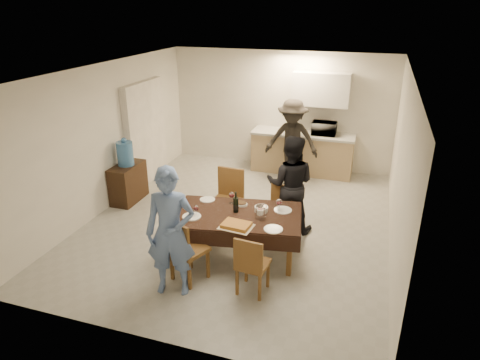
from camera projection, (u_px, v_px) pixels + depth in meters
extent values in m
cube|color=#A2A29D|center=(239.00, 221.00, 7.49)|extent=(5.00, 6.00, 0.02)
cube|color=white|center=(239.00, 70.00, 6.49)|extent=(5.00, 6.00, 0.02)
cube|color=beige|center=(280.00, 110.00, 9.62)|extent=(5.00, 0.02, 2.60)
cube|color=beige|center=(148.00, 242.00, 4.35)|extent=(5.00, 0.02, 2.60)
cube|color=beige|center=(107.00, 137.00, 7.70)|extent=(0.02, 6.00, 2.60)
cube|color=beige|center=(401.00, 168.00, 6.28)|extent=(0.02, 6.00, 2.60)
cube|color=white|center=(146.00, 133.00, 8.82)|extent=(0.15, 1.40, 2.10)
cube|color=tan|center=(302.00, 154.00, 9.51)|extent=(2.20, 0.60, 0.86)
cube|color=#A5A5A0|center=(303.00, 134.00, 9.33)|extent=(2.24, 0.64, 0.05)
cube|color=silver|center=(321.00, 89.00, 8.99)|extent=(1.20, 0.34, 0.70)
cube|color=black|center=(238.00, 215.00, 6.22)|extent=(1.97, 1.36, 0.04)
cube|color=brown|center=(238.00, 236.00, 6.36)|extent=(0.07, 0.07, 0.67)
cube|color=brown|center=(189.00, 250.00, 5.78)|extent=(0.56, 0.56, 0.05)
cube|color=brown|center=(182.00, 240.00, 5.51)|extent=(0.41, 0.20, 0.46)
cube|color=brown|center=(253.00, 264.00, 5.54)|extent=(0.42, 0.42, 0.05)
cube|color=brown|center=(249.00, 256.00, 5.30)|extent=(0.39, 0.07, 0.41)
cube|color=brown|center=(226.00, 202.00, 7.08)|extent=(0.49, 0.49, 0.06)
cube|color=brown|center=(222.00, 191.00, 6.79)|extent=(0.46, 0.07, 0.50)
cube|color=brown|center=(279.00, 214.00, 6.86)|extent=(0.40, 0.40, 0.05)
cube|color=brown|center=(277.00, 205.00, 6.61)|extent=(0.39, 0.05, 0.42)
cube|color=black|center=(128.00, 183.00, 8.15)|extent=(0.39, 0.79, 0.73)
cylinder|color=#4888D2|center=(125.00, 154.00, 7.92)|extent=(0.30, 0.30, 0.45)
cylinder|color=white|center=(260.00, 212.00, 6.03)|extent=(0.13, 0.13, 0.20)
cube|color=#BF7E38|center=(236.00, 225.00, 5.84)|extent=(0.47, 0.37, 0.06)
cylinder|color=white|center=(261.00, 209.00, 6.27)|extent=(0.20, 0.20, 0.08)
cylinder|color=white|center=(241.00, 204.00, 6.47)|extent=(0.19, 0.19, 0.03)
cylinder|color=white|center=(192.00, 216.00, 6.12)|extent=(0.27, 0.27, 0.02)
cylinder|color=white|center=(273.00, 229.00, 5.78)|extent=(0.26, 0.26, 0.01)
cylinder|color=white|center=(207.00, 199.00, 6.64)|extent=(0.24, 0.24, 0.01)
cylinder|color=white|center=(283.00, 210.00, 6.30)|extent=(0.26, 0.26, 0.02)
imported|color=silver|center=(324.00, 128.00, 9.14)|extent=(0.51, 0.34, 0.28)
imported|color=#5C79B4|center=(171.00, 233.00, 5.38)|extent=(0.72, 0.56, 1.74)
imported|color=black|center=(290.00, 184.00, 6.94)|extent=(0.85, 0.69, 1.64)
imported|color=black|center=(292.00, 140.00, 8.99)|extent=(1.12, 0.64, 1.73)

